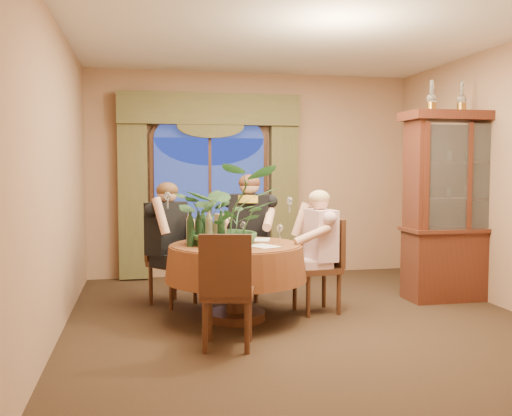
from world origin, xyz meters
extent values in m
plane|color=black|center=(0.00, 0.00, 0.00)|extent=(5.00, 5.00, 0.00)
plane|color=#957057|center=(0.00, 2.50, 1.40)|extent=(4.50, 0.00, 4.50)
plane|color=#957057|center=(2.25, 0.00, 1.40)|extent=(0.00, 5.00, 5.00)
plane|color=white|center=(0.00, 0.00, 2.80)|extent=(5.00, 5.00, 0.00)
cube|color=#494527|center=(-1.63, 2.38, 1.18)|extent=(0.38, 0.14, 2.32)
cube|color=#494527|center=(0.43, 2.38, 1.18)|extent=(0.38, 0.14, 2.32)
cylinder|color=maroon|center=(-0.62, 0.13, 0.38)|extent=(1.41, 1.41, 0.75)
cube|color=#3D1C14|center=(2.00, 0.51, 1.06)|extent=(1.31, 0.52, 2.12)
cube|color=black|center=(0.24, 0.25, 0.48)|extent=(0.47, 0.47, 0.96)
cube|color=black|center=(-0.42, 0.98, 0.48)|extent=(0.51, 0.51, 0.96)
cube|color=black|center=(-1.20, 0.88, 0.48)|extent=(0.59, 0.59, 0.96)
cube|color=black|center=(-0.83, -0.71, 0.48)|extent=(0.51, 0.51, 0.96)
imported|color=#305730|center=(-0.70, 0.22, 1.40)|extent=(1.05, 1.16, 0.91)
imported|color=brown|center=(-0.59, 0.04, 0.77)|extent=(0.16, 0.16, 0.05)
cylinder|color=black|center=(-0.80, -0.25, 0.76)|extent=(0.34, 0.34, 0.02)
cylinder|color=tan|center=(-0.88, 0.22, 0.92)|extent=(0.07, 0.07, 0.33)
cylinder|color=tan|center=(-1.06, 0.25, 0.92)|extent=(0.07, 0.07, 0.33)
cylinder|color=black|center=(-1.07, 0.04, 0.92)|extent=(0.07, 0.07, 0.33)
cylinder|color=black|center=(-0.99, 0.11, 0.92)|extent=(0.07, 0.07, 0.33)
cylinder|color=black|center=(-0.92, 0.34, 0.92)|extent=(0.07, 0.07, 0.33)
cylinder|color=black|center=(-0.78, 0.06, 0.92)|extent=(0.07, 0.07, 0.33)
cube|color=white|center=(-0.40, -0.09, 0.75)|extent=(0.32, 0.36, 0.00)
cube|color=white|center=(-0.33, 0.39, 0.75)|extent=(0.28, 0.35, 0.00)
cube|color=white|center=(-0.71, -0.13, 0.75)|extent=(0.22, 0.31, 0.00)
camera|label=1|loc=(-1.52, -5.32, 1.49)|focal=40.00mm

